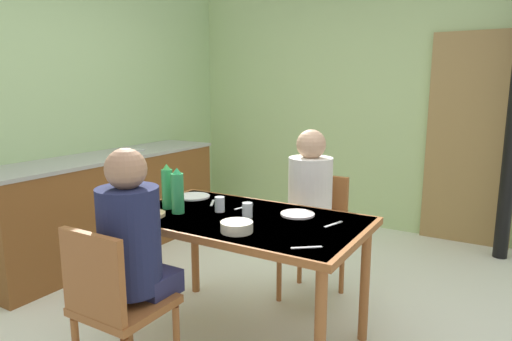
{
  "coord_description": "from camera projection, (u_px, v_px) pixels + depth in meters",
  "views": [
    {
      "loc": [
        1.52,
        -2.27,
        1.51
      ],
      "look_at": [
        0.18,
        -0.01,
        1.01
      ],
      "focal_mm": 31.34,
      "sensor_mm": 36.0,
      "label": 1
    }
  ],
  "objects": [
    {
      "name": "kitchen_counter",
      "position": [
        109.0,
        204.0,
        4.06
      ],
      "size": [
        0.61,
        2.33,
        0.91
      ],
      "color": "brown",
      "rests_on": "ground_plane"
    },
    {
      "name": "water_bottle_green_far",
      "position": [
        167.0,
        188.0,
        2.75
      ],
      "size": [
        0.07,
        0.07,
        0.28
      ],
      "color": "green",
      "rests_on": "dining_table"
    },
    {
      "name": "dinner_plate_near_right",
      "position": [
        298.0,
        214.0,
        2.62
      ],
      "size": [
        0.2,
        0.2,
        0.01
      ],
      "primitive_type": "cylinder",
      "color": "white",
      "rests_on": "dining_table"
    },
    {
      "name": "ground_plane",
      "position": [
        233.0,
        317.0,
        2.96
      ],
      "size": [
        6.36,
        6.36,
        0.0
      ],
      "primitive_type": "plane",
      "color": "silver"
    },
    {
      "name": "cutlery_knife_far",
      "position": [
        306.0,
        247.0,
        2.09
      ],
      "size": [
        0.13,
        0.11,
        0.0
      ],
      "primitive_type": "cube",
      "rotation": [
        0.0,
        0.0,
        0.67
      ],
      "color": "silver",
      "rests_on": "dining_table"
    },
    {
      "name": "drinking_glass_by_far_diner",
      "position": [
        220.0,
        204.0,
        2.69
      ],
      "size": [
        0.06,
        0.06,
        0.09
      ],
      "primitive_type": "cylinder",
      "color": "silver",
      "rests_on": "dining_table"
    },
    {
      "name": "bread_plate_sliced",
      "position": [
        149.0,
        214.0,
        2.6
      ],
      "size": [
        0.19,
        0.19,
        0.02
      ],
      "primitive_type": "cylinder",
      "color": "#DBB77A",
      "rests_on": "dining_table"
    },
    {
      "name": "cutlery_knife_near",
      "position": [
        244.0,
        207.0,
        2.79
      ],
      "size": [
        0.05,
        0.15,
        0.0
      ],
      "primitive_type": "cube",
      "rotation": [
        0.0,
        0.0,
        1.32
      ],
      "color": "silver",
      "rests_on": "dining_table"
    },
    {
      "name": "chair_near_diner",
      "position": [
        113.0,
        302.0,
        2.12
      ],
      "size": [
        0.4,
        0.4,
        0.87
      ],
      "color": "#95562A",
      "rests_on": "ground_plane"
    },
    {
      "name": "serving_bowl_center",
      "position": [
        237.0,
        227.0,
        2.32
      ],
      "size": [
        0.17,
        0.17,
        0.05
      ],
      "primitive_type": "cylinder",
      "color": "#ECE4C2",
      "rests_on": "dining_table"
    },
    {
      "name": "wall_back",
      "position": [
        359.0,
        99.0,
        4.77
      ],
      "size": [
        4.15,
        0.1,
        2.73
      ],
      "primitive_type": "cube",
      "color": "#ABC783",
      "rests_on": "ground_plane"
    },
    {
      "name": "person_far_diner",
      "position": [
        309.0,
        194.0,
        3.04
      ],
      "size": [
        0.3,
        0.37,
        0.77
      ],
      "rotation": [
        0.0,
        0.0,
        3.14
      ],
      "color": "silver",
      "rests_on": "ground_plane"
    },
    {
      "name": "dining_table",
      "position": [
        243.0,
        230.0,
        2.6
      ],
      "size": [
        1.41,
        0.82,
        0.76
      ],
      "color": "#95562A",
      "rests_on": "ground_plane"
    },
    {
      "name": "person_near_diner",
      "position": [
        132.0,
        237.0,
        2.18
      ],
      "size": [
        0.3,
        0.37,
        0.77
      ],
      "color": "#272951",
      "rests_on": "ground_plane"
    },
    {
      "name": "dinner_plate_near_left",
      "position": [
        194.0,
        196.0,
        3.05
      ],
      "size": [
        0.22,
        0.22,
        0.01
      ],
      "primitive_type": "cylinder",
      "color": "white",
      "rests_on": "dining_table"
    },
    {
      "name": "cutlery_fork_near",
      "position": [
        213.0,
        203.0,
        2.89
      ],
      "size": [
        0.09,
        0.14,
        0.0
      ],
      "primitive_type": "cube",
      "rotation": [
        0.0,
        0.0,
        2.09
      ],
      "color": "silver",
      "rests_on": "dining_table"
    },
    {
      "name": "door_wooden",
      "position": [
        471.0,
        140.0,
        4.2
      ],
      "size": [
        0.8,
        0.05,
        2.0
      ],
      "primitive_type": "cube",
      "color": "olive",
      "rests_on": "ground_plane"
    },
    {
      "name": "drinking_glass_by_near_diner",
      "position": [
        247.0,
        210.0,
        2.57
      ],
      "size": [
        0.06,
        0.06,
        0.09
      ],
      "primitive_type": "cylinder",
      "color": "silver",
      "rests_on": "dining_table"
    },
    {
      "name": "wall_left",
      "position": [
        93.0,
        101.0,
        4.21
      ],
      "size": [
        0.1,
        3.67,
        2.73
      ],
      "primitive_type": "cube",
      "color": "#A6C787",
      "rests_on": "ground_plane"
    },
    {
      "name": "cutlery_fork_far",
      "position": [
        333.0,
        224.0,
        2.44
      ],
      "size": [
        0.06,
        0.15,
        0.0
      ],
      "primitive_type": "cube",
      "rotation": [
        0.0,
        0.0,
        1.28
      ],
      "color": "silver",
      "rests_on": "dining_table"
    },
    {
      "name": "chair_far_diner",
      "position": [
        316.0,
        228.0,
        3.21
      ],
      "size": [
        0.4,
        0.4,
        0.87
      ],
      "rotation": [
        0.0,
        0.0,
        3.14
      ],
      "color": "#95562A",
      "rests_on": "ground_plane"
    },
    {
      "name": "water_bottle_green_near",
      "position": [
        178.0,
        192.0,
        2.65
      ],
      "size": [
        0.08,
        0.08,
        0.28
      ],
      "color": "green",
      "rests_on": "dining_table"
    }
  ]
}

